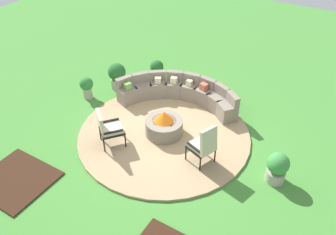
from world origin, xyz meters
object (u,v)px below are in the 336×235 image
curved_stone_bench (179,93)px  lounge_chair_front_left (108,127)px  lounge_chair_front_right (204,145)px  potted_plant_2 (117,75)px  fire_pit (164,125)px  potted_plant_3 (87,86)px  potted_plant_0 (157,69)px  potted_plant_1 (277,167)px

curved_stone_bench → lounge_chair_front_left: lounge_chair_front_left is taller
curved_stone_bench → lounge_chair_front_right: (1.77, -1.95, 0.25)m
potted_plant_2 → fire_pit: bearing=-26.6°
fire_pit → potted_plant_3: size_ratio=1.42×
lounge_chair_front_left → curved_stone_bench: bearing=116.4°
curved_stone_bench → potted_plant_2: bearing=-173.6°
potted_plant_0 → potted_plant_2: 1.35m
lounge_chair_front_left → lounge_chair_front_right: 2.41m
lounge_chair_front_left → potted_plant_3: lounge_chair_front_left is taller
potted_plant_2 → potted_plant_3: 1.03m
potted_plant_1 → potted_plant_2: size_ratio=0.92×
curved_stone_bench → potted_plant_2: (-2.10, -0.24, 0.09)m
fire_pit → curved_stone_bench: (-0.40, 1.49, 0.04)m
potted_plant_1 → potted_plant_2: potted_plant_2 is taller
potted_plant_2 → potted_plant_3: size_ratio=1.22×
lounge_chair_front_left → potted_plant_3: bearing=-176.6°
potted_plant_1 → lounge_chair_front_left: bearing=-165.8°
curved_stone_bench → potted_plant_3: bearing=-155.3°
lounge_chair_front_left → potted_plant_2: lounge_chair_front_left is taller
lounge_chair_front_right → fire_pit: bearing=90.9°
lounge_chair_front_left → potted_plant_3: (-1.98, 1.40, -0.19)m
curved_stone_bench → lounge_chair_front_right: bearing=-47.7°
fire_pit → potted_plant_0: size_ratio=1.48×
curved_stone_bench → potted_plant_3: (-2.54, -1.17, 0.03)m
potted_plant_3 → potted_plant_2: bearing=64.9°
potted_plant_0 → potted_plant_3: (-1.19, -2.05, 0.04)m
fire_pit → potted_plant_1: (3.02, -0.07, 0.08)m
fire_pit → potted_plant_2: bearing=153.4°
lounge_chair_front_right → potted_plant_1: (1.65, 0.39, -0.21)m
fire_pit → lounge_chair_front_left: 1.47m
potted_plant_3 → potted_plant_1: bearing=-3.8°
potted_plant_3 → lounge_chair_front_left: bearing=-35.3°
potted_plant_1 → fire_pit: bearing=178.7°
potted_plant_2 → potted_plant_3: (-0.44, -0.93, -0.07)m
lounge_chair_front_left → potted_plant_0: (-0.78, 3.44, -0.24)m
curved_stone_bench → potted_plant_2: size_ratio=4.12×
curved_stone_bench → lounge_chair_front_right: size_ratio=3.19×
potted_plant_0 → potted_plant_1: bearing=-27.1°
lounge_chair_front_right → potted_plant_3: size_ratio=1.58×
potted_plant_1 → potted_plant_3: 5.97m
potted_plant_0 → lounge_chair_front_right: bearing=-42.2°
potted_plant_1 → potted_plant_2: 5.68m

